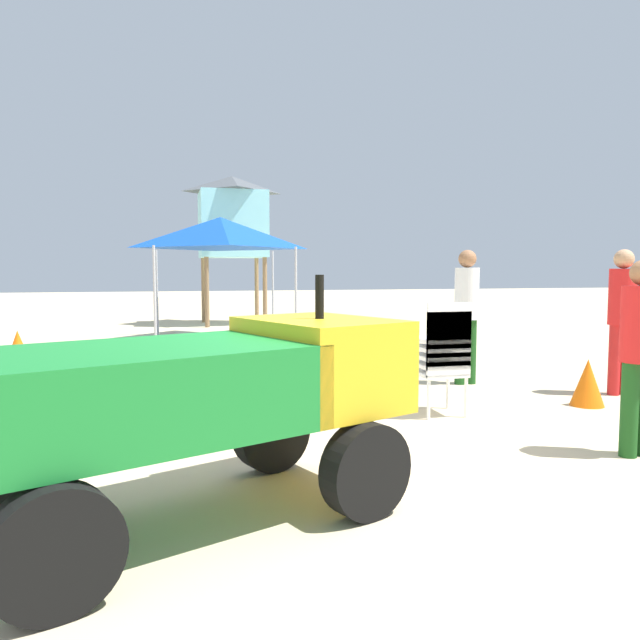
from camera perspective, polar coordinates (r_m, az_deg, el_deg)
name	(u,v)px	position (r m, az deg, el deg)	size (l,w,h in m)	color
ground	(357,470)	(4.78, 3.50, -13.94)	(80.00, 80.00, 0.00)	beige
utility_cart	(213,393)	(3.75, -10.09, -6.81)	(2.81, 2.09, 1.50)	#197A2D
stacked_plastic_chairs	(443,350)	(6.42, 11.58, -2.81)	(0.48, 0.48, 1.20)	white
surfboard_pile	(15,409)	(6.97, -26.89, -7.48)	(2.58, 0.80, 0.24)	green
lifeguard_near_left	(466,307)	(8.28, 13.67, 1.23)	(0.32, 0.32, 1.80)	#194C19
lifeguard_near_center	(622,311)	(8.22, 26.62, 0.76)	(0.32, 0.32, 1.78)	red
popup_canopy	(220,233)	(13.37, -9.39, 8.11)	(2.80, 2.80, 2.67)	#B2B2B7
lifeguard_tower	(232,217)	(17.24, -8.28, 9.62)	(1.98, 1.98, 4.13)	olive
traffic_cone_near	(588,382)	(7.47, 23.96, -5.41)	(0.37, 0.37, 0.53)	orange
traffic_cone_far	(18,349)	(10.53, -26.63, -2.49)	(0.42, 0.42, 0.59)	orange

